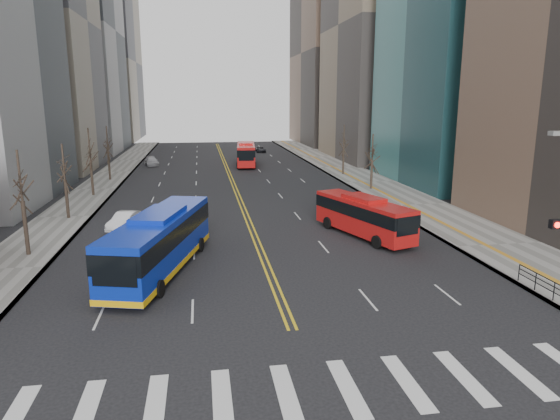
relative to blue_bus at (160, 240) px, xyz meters
name	(u,v)px	position (x,y,z in m)	size (l,w,h in m)	color
ground	(317,390)	(6.70, -14.53, -2.01)	(220.00, 220.00, 0.00)	black
sidewalk_right	(369,182)	(24.20, 30.47, -1.94)	(7.00, 130.00, 0.15)	slate
sidewalk_left	(96,189)	(-9.80, 30.47, -1.94)	(5.00, 130.00, 0.15)	slate
crosswalk	(317,390)	(6.70, -14.53, -2.00)	(26.70, 4.00, 0.01)	silver
centerline	(229,174)	(6.70, 40.47, -2.00)	(0.55, 100.00, 0.01)	gold
office_towers	(222,13)	(6.82, 53.97, 21.91)	(83.00, 134.00, 58.00)	#97979A
pedestrian_railing	(554,288)	(21.00, -8.53, -1.19)	(0.06, 6.06, 1.02)	black
street_trees	(169,158)	(-0.48, 20.02, 2.86)	(35.20, 47.20, 7.60)	#2F261D
blue_bus	(160,240)	(0.00, 0.00, 0.00)	(6.23, 13.54, 3.83)	#0C29B4
red_bus_near	(363,214)	(15.16, 5.80, -0.20)	(5.51, 10.34, 3.24)	red
red_bus_far	(246,153)	(9.98, 50.00, 0.08)	(3.74, 12.10, 3.76)	red
car_white	(125,221)	(-3.72, 11.13, -1.30)	(1.51, 4.32, 1.42)	silver
car_dark_mid	(329,199)	(15.42, 17.37, -1.27)	(1.75, 4.35, 1.48)	black
car_silver	(152,161)	(-5.22, 52.17, -1.34)	(1.89, 4.65, 1.35)	#A9A9AF
car_dark_far	(261,149)	(14.79, 70.04, -1.46)	(1.83, 3.97, 1.10)	black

